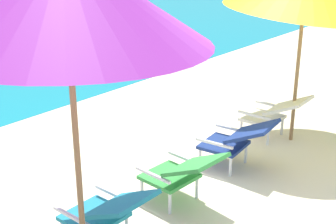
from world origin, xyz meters
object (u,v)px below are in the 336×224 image
lounge_chair_near_right (237,139)px  lounge_chair_near_left (182,171)px  lounge_chair_far_left (107,211)px  lounge_chair_far_right (274,112)px

lounge_chair_near_right → lounge_chair_near_left: bearing=-178.3°
lounge_chair_far_left → lounge_chair_far_right: same height
lounge_chair_near_right → lounge_chair_far_right: bearing=5.8°
lounge_chair_far_left → lounge_chair_far_right: size_ratio=0.98×
lounge_chair_far_left → lounge_chair_near_left: (1.05, -0.02, 0.00)m
lounge_chair_far_left → lounge_chair_near_right: (2.14, 0.01, 0.00)m
lounge_chair_far_left → lounge_chair_far_right: (3.22, 0.12, 0.00)m
lounge_chair_near_left → lounge_chair_near_right: same height
lounge_chair_near_left → lounge_chair_far_right: (2.17, 0.14, 0.00)m
lounge_chair_far_left → lounge_chair_far_right: bearing=2.1°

